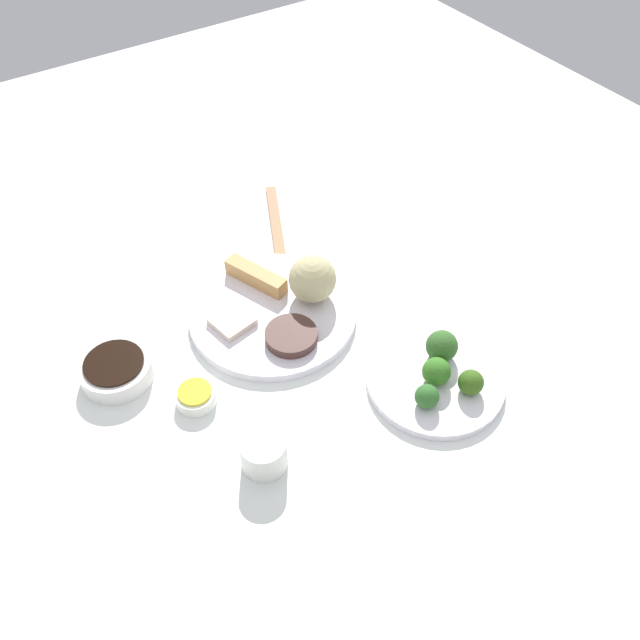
% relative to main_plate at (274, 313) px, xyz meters
% --- Properties ---
extents(tabletop, '(2.20, 2.20, 0.02)m').
position_rel_main_plate_xyz_m(tabletop, '(0.02, -0.00, -0.02)').
color(tabletop, white).
rests_on(tabletop, ground).
extents(main_plate, '(0.28, 0.28, 0.02)m').
position_rel_main_plate_xyz_m(main_plate, '(0.00, 0.00, 0.00)').
color(main_plate, white).
rests_on(main_plate, tabletop).
extents(rice_scoop, '(0.08, 0.08, 0.08)m').
position_rel_main_plate_xyz_m(rice_scoop, '(0.01, 0.07, 0.05)').
color(rice_scoop, '#C3B882').
rests_on(rice_scoop, main_plate).
extents(spring_roll, '(0.12, 0.07, 0.03)m').
position_rel_main_plate_xyz_m(spring_roll, '(-0.07, 0.01, 0.02)').
color(spring_roll, tan).
rests_on(spring_roll, main_plate).
extents(crab_rangoon_wonton, '(0.07, 0.07, 0.01)m').
position_rel_main_plate_xyz_m(crab_rangoon_wonton, '(-0.01, -0.07, 0.01)').
color(crab_rangoon_wonton, beige).
rests_on(crab_rangoon_wonton, main_plate).
extents(stir_fry_heap, '(0.09, 0.09, 0.02)m').
position_rel_main_plate_xyz_m(stir_fry_heap, '(0.07, -0.01, 0.02)').
color(stir_fry_heap, '#472C27').
rests_on(stir_fry_heap, main_plate).
extents(broccoli_plate, '(0.22, 0.22, 0.01)m').
position_rel_main_plate_xyz_m(broccoli_plate, '(0.26, 0.14, -0.00)').
color(broccoli_plate, white).
rests_on(broccoli_plate, tabletop).
extents(broccoli_floret_0, '(0.04, 0.04, 0.04)m').
position_rel_main_plate_xyz_m(broccoli_floret_0, '(0.27, 0.13, 0.03)').
color(broccoli_floret_0, '#367421').
rests_on(broccoli_floret_0, broccoli_plate).
extents(broccoli_floret_1, '(0.05, 0.05, 0.05)m').
position_rel_main_plate_xyz_m(broccoli_floret_1, '(0.23, 0.17, 0.03)').
color(broccoli_floret_1, '#346327').
rests_on(broccoli_floret_1, broccoli_plate).
extents(broccoli_floret_2, '(0.04, 0.04, 0.04)m').
position_rel_main_plate_xyz_m(broccoli_floret_2, '(0.29, 0.09, 0.02)').
color(broccoli_floret_2, '#2F6529').
rests_on(broccoli_floret_2, broccoli_plate).
extents(broccoli_floret_3, '(0.04, 0.04, 0.04)m').
position_rel_main_plate_xyz_m(broccoli_floret_3, '(0.31, 0.16, 0.03)').
color(broccoli_floret_3, '#39611B').
rests_on(broccoli_floret_3, broccoli_plate).
extents(soy_sauce_bowl, '(0.11, 0.11, 0.03)m').
position_rel_main_plate_xyz_m(soy_sauce_bowl, '(-0.02, -0.27, 0.01)').
color(soy_sauce_bowl, white).
rests_on(soy_sauce_bowl, tabletop).
extents(soy_sauce_bowl_liquid, '(0.09, 0.09, 0.00)m').
position_rel_main_plate_xyz_m(soy_sauce_bowl_liquid, '(-0.02, -0.27, 0.03)').
color(soy_sauce_bowl_liquid, black).
rests_on(soy_sauce_bowl_liquid, soy_sauce_bowl).
extents(sauce_ramekin_hot_mustard, '(0.06, 0.06, 0.02)m').
position_rel_main_plate_xyz_m(sauce_ramekin_hot_mustard, '(0.09, -0.19, 0.00)').
color(sauce_ramekin_hot_mustard, white).
rests_on(sauce_ramekin_hot_mustard, tabletop).
extents(sauce_ramekin_hot_mustard_liquid, '(0.05, 0.05, 0.00)m').
position_rel_main_plate_xyz_m(sauce_ramekin_hot_mustard_liquid, '(0.09, -0.19, 0.02)').
color(sauce_ramekin_hot_mustard_liquid, yellow).
rests_on(sauce_ramekin_hot_mustard_liquid, sauce_ramekin_hot_mustard).
extents(teacup, '(0.07, 0.07, 0.05)m').
position_rel_main_plate_xyz_m(teacup, '(0.24, -0.16, 0.02)').
color(teacup, white).
rests_on(teacup, tabletop).
extents(chopsticks_pair, '(0.21, 0.11, 0.01)m').
position_rel_main_plate_xyz_m(chopsticks_pair, '(-0.21, 0.13, -0.00)').
color(chopsticks_pair, '#A2764F').
rests_on(chopsticks_pair, tabletop).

